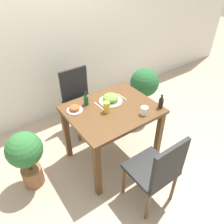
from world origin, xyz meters
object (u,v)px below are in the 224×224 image
(juice_glass, at_px, (107,107))
(potted_plant_right, at_px, (144,88))
(sauce_bottle, at_px, (86,100))
(chair_near, at_px, (157,170))
(drink_cup, at_px, (144,111))
(chair_far, at_px, (79,98))
(condiment_bottle, at_px, (161,103))
(potted_plant_left, at_px, (26,155))
(food_plate, at_px, (111,98))
(side_plate, at_px, (75,109))

(juice_glass, bearing_deg, potted_plant_right, 24.47)
(sauce_bottle, distance_m, potted_plant_right, 1.15)
(chair_near, bearing_deg, drink_cup, -116.72)
(juice_glass, xyz_separation_m, sauce_bottle, (-0.11, 0.24, 0.00))
(chair_far, bearing_deg, juice_glass, -94.87)
(condiment_bottle, bearing_deg, chair_far, 113.35)
(chair_near, relative_size, potted_plant_left, 1.25)
(chair_far, relative_size, food_plate, 3.42)
(drink_cup, height_order, sauce_bottle, sauce_bottle)
(chair_far, height_order, sauce_bottle, sauce_bottle)
(side_plate, xyz_separation_m, drink_cup, (0.56, -0.48, 0.02))
(food_plate, height_order, juice_glass, juice_glass)
(chair_far, distance_m, food_plate, 0.71)
(side_plate, xyz_separation_m, potted_plant_right, (1.24, 0.23, -0.29))
(side_plate, height_order, potted_plant_right, side_plate)
(potted_plant_right, bearing_deg, sauce_bottle, -169.52)
(sauce_bottle, height_order, potted_plant_left, sauce_bottle)
(chair_near, relative_size, potted_plant_right, 1.11)
(food_plate, relative_size, potted_plant_right, 0.32)
(sauce_bottle, xyz_separation_m, potted_plant_left, (-0.76, -0.03, -0.37))
(food_plate, height_order, sauce_bottle, sauce_bottle)
(juice_glass, bearing_deg, food_plate, 41.56)
(potted_plant_left, bearing_deg, juice_glass, -13.68)
(chair_far, distance_m, drink_cup, 1.11)
(condiment_bottle, bearing_deg, chair_near, -135.36)
(drink_cup, bearing_deg, food_plate, 110.26)
(juice_glass, relative_size, sauce_bottle, 0.71)
(side_plate, distance_m, potted_plant_right, 1.30)
(condiment_bottle, relative_size, potted_plant_left, 0.23)
(drink_cup, height_order, potted_plant_left, drink_cup)
(chair_far, distance_m, potted_plant_left, 1.09)
(side_plate, bearing_deg, potted_plant_right, 10.50)
(sauce_bottle, relative_size, potted_plant_right, 0.21)
(juice_glass, height_order, sauce_bottle, sauce_bottle)
(chair_near, height_order, side_plate, chair_near)
(sauce_bottle, bearing_deg, food_plate, -23.67)
(food_plate, xyz_separation_m, sauce_bottle, (-0.26, 0.11, 0.02))
(potted_plant_right, bearing_deg, juice_glass, -155.53)
(side_plate, height_order, juice_glass, juice_glass)
(chair_near, height_order, food_plate, chair_near)
(potted_plant_left, bearing_deg, drink_cup, -22.32)
(potted_plant_left, bearing_deg, potted_plant_right, 7.17)
(food_plate, distance_m, potted_plant_right, 0.93)
(juice_glass, bearing_deg, chair_near, -85.81)
(chair_far, distance_m, potted_plant_right, 0.97)
(chair_near, xyz_separation_m, potted_plant_right, (0.92, 1.19, -0.01))
(chair_near, distance_m, sauce_bottle, 1.05)
(chair_near, bearing_deg, sauce_bottle, -80.67)
(sauce_bottle, height_order, potted_plant_right, sauce_bottle)
(chair_far, height_order, potted_plant_left, chair_far)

